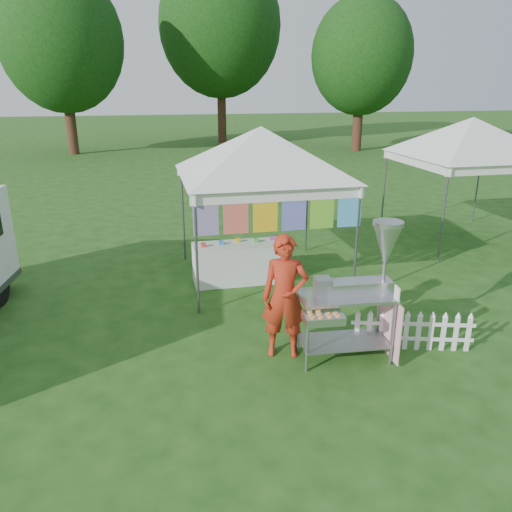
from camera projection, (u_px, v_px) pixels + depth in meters
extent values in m
plane|color=#1F4814|center=(316.00, 366.00, 7.00)|extent=(120.00, 120.00, 0.00)
cylinder|color=#59595E|center=(197.00, 255.00, 8.29)|extent=(0.04, 0.04, 2.10)
cylinder|color=#59595E|center=(356.00, 244.00, 8.86)|extent=(0.04, 0.04, 2.10)
cylinder|color=#59595E|center=(183.00, 214.00, 10.91)|extent=(0.04, 0.04, 2.10)
cylinder|color=#59595E|center=(307.00, 207.00, 11.48)|extent=(0.04, 0.04, 2.10)
cube|color=white|center=(280.00, 195.00, 8.26)|extent=(3.00, 0.03, 0.22)
cube|color=white|center=(246.00, 168.00, 10.88)|extent=(3.00, 0.03, 0.22)
pyramid|color=white|center=(261.00, 126.00, 9.24)|extent=(4.24, 4.24, 0.90)
cylinder|color=#59595E|center=(280.00, 190.00, 8.24)|extent=(3.00, 0.03, 0.03)
cube|color=#31ABBA|center=(206.00, 215.00, 8.10)|extent=(0.42, 0.01, 0.70)
cube|color=#DC1B75|center=(236.00, 213.00, 8.20)|extent=(0.42, 0.01, 0.70)
cube|color=orange|center=(265.00, 212.00, 8.30)|extent=(0.42, 0.01, 0.70)
cube|color=purple|center=(294.00, 210.00, 8.40)|extent=(0.42, 0.01, 0.70)
cube|color=green|center=(322.00, 209.00, 8.50)|extent=(0.42, 0.01, 0.70)
cube|color=blue|center=(350.00, 207.00, 8.61)|extent=(0.42, 0.01, 0.70)
cylinder|color=#59595E|center=(443.00, 215.00, 10.79)|extent=(0.04, 0.04, 2.10)
cylinder|color=#59595E|center=(384.00, 189.00, 13.41)|extent=(0.04, 0.04, 2.10)
cylinder|color=#59595E|center=(478.00, 185.00, 13.99)|extent=(0.04, 0.04, 2.10)
cube|color=white|center=(508.00, 169.00, 10.77)|extent=(3.00, 0.03, 0.22)
cube|color=white|center=(436.00, 152.00, 13.38)|extent=(3.00, 0.03, 0.22)
pyramid|color=white|center=(474.00, 117.00, 11.75)|extent=(4.24, 4.24, 0.90)
cylinder|color=#59595E|center=(509.00, 165.00, 10.74)|extent=(3.00, 0.03, 0.03)
cylinder|color=#3C2216|center=(70.00, 117.00, 27.27)|extent=(0.56, 0.56, 3.96)
ellipsoid|color=#215417|center=(61.00, 41.00, 26.00)|extent=(6.40, 6.40, 7.36)
cylinder|color=#3C2216|center=(222.00, 105.00, 32.64)|extent=(0.56, 0.56, 4.84)
ellipsoid|color=#215417|center=(220.00, 26.00, 31.09)|extent=(7.60, 7.60, 8.74)
cylinder|color=#3C2216|center=(358.00, 120.00, 28.75)|extent=(0.56, 0.56, 3.52)
ellipsoid|color=#215417|center=(362.00, 55.00, 27.62)|extent=(5.60, 5.60, 6.44)
cylinder|color=gray|center=(307.00, 340.00, 6.71)|extent=(0.05, 0.05, 0.98)
cylinder|color=gray|center=(392.00, 334.00, 6.87)|extent=(0.05, 0.05, 0.98)
cylinder|color=gray|center=(298.00, 321.00, 7.22)|extent=(0.05, 0.05, 0.98)
cylinder|color=gray|center=(378.00, 316.00, 7.39)|extent=(0.05, 0.05, 0.98)
cube|color=gray|center=(343.00, 341.00, 7.12)|extent=(1.28, 0.71, 0.02)
cube|color=#B7B7BC|center=(346.00, 296.00, 6.89)|extent=(1.35, 0.75, 0.04)
cube|color=#B7B7BC|center=(359.00, 287.00, 6.93)|extent=(0.94, 0.34, 0.16)
cube|color=gray|center=(323.00, 286.00, 6.85)|extent=(0.23, 0.25, 0.24)
cylinder|color=gray|center=(385.00, 259.00, 6.85)|extent=(0.06, 0.06, 0.98)
cone|color=#B7B7BC|center=(387.00, 241.00, 6.76)|extent=(0.42, 0.42, 0.43)
cylinder|color=#B7B7BC|center=(388.00, 224.00, 6.68)|extent=(0.44, 0.44, 0.07)
cube|color=#B7B7BC|center=(323.00, 318.00, 6.48)|extent=(0.54, 0.36, 0.11)
cube|color=#FCAAB8|center=(389.00, 324.00, 7.14)|extent=(0.08, 0.81, 0.88)
cube|color=white|center=(397.00, 293.00, 6.64)|extent=(0.03, 0.15, 0.20)
imported|color=#AC2915|center=(285.00, 297.00, 7.03)|extent=(0.74, 0.58, 1.81)
cube|color=white|center=(357.00, 331.00, 7.38)|extent=(0.07, 0.04, 0.56)
cube|color=white|center=(369.00, 331.00, 7.37)|extent=(0.07, 0.04, 0.56)
cube|color=white|center=(381.00, 332.00, 7.37)|extent=(0.07, 0.04, 0.56)
cube|color=white|center=(394.00, 332.00, 7.36)|extent=(0.07, 0.04, 0.56)
cube|color=white|center=(406.00, 332.00, 7.35)|extent=(0.07, 0.04, 0.56)
cube|color=white|center=(418.00, 333.00, 7.34)|extent=(0.07, 0.04, 0.56)
cube|color=white|center=(431.00, 333.00, 7.33)|extent=(0.07, 0.04, 0.56)
cube|color=white|center=(443.00, 333.00, 7.32)|extent=(0.07, 0.04, 0.56)
cube|color=white|center=(456.00, 334.00, 7.31)|extent=(0.07, 0.04, 0.56)
cube|color=white|center=(468.00, 334.00, 7.30)|extent=(0.07, 0.04, 0.56)
cube|color=white|center=(411.00, 339.00, 7.37)|extent=(1.74, 0.51, 0.05)
cube|color=white|center=(413.00, 324.00, 7.29)|extent=(1.74, 0.51, 0.05)
cube|color=white|center=(239.00, 263.00, 9.90)|extent=(1.80, 0.70, 0.77)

